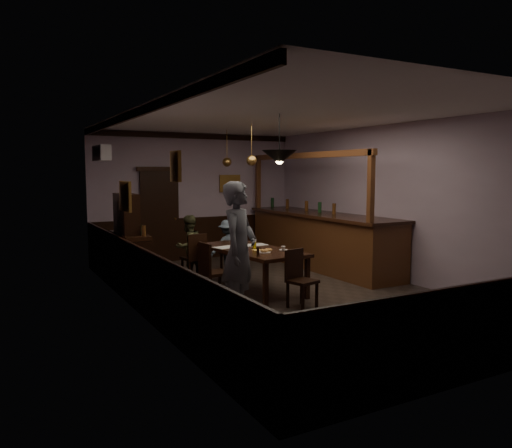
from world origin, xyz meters
TOP-DOWN VIEW (x-y plane):
  - room at (0.00, 0.00)m, footprint 5.01×8.01m
  - dining_table at (-0.35, 0.49)m, footprint 1.22×2.29m
  - chair_far_left at (-0.93, 1.71)m, footprint 0.43×0.43m
  - chair_far_right at (-0.02, 1.80)m, footprint 0.51×0.51m
  - chair_near at (-0.23, -0.83)m, footprint 0.47×0.47m
  - chair_side at (-1.25, 0.20)m, footprint 0.43×0.43m
  - person_standing at (-1.27, -0.86)m, footprint 0.85×0.82m
  - person_seated_left at (-0.95, 1.99)m, footprint 0.73×0.66m
  - person_seated_right at (-0.06, 2.08)m, footprint 0.75×0.47m
  - newspaper_left at (-0.70, 0.78)m, footprint 0.48×0.39m
  - newspaper_right at (-0.11, 0.80)m, footprint 0.42×0.30m
  - napkin at (-0.36, 0.26)m, footprint 0.16×0.16m
  - saucer at (0.02, 0.02)m, footprint 0.15×0.15m
  - coffee_cup at (-0.03, -0.05)m, footprint 0.09×0.09m
  - pastry_plate at (-0.38, -0.02)m, footprint 0.22×0.22m
  - pastry_ring_a at (-0.39, -0.04)m, footprint 0.13×0.13m
  - pastry_ring_b at (-0.29, -0.00)m, footprint 0.13×0.13m
  - soda_can at (-0.32, 0.43)m, footprint 0.07×0.07m
  - beer_glass at (-0.64, 0.47)m, footprint 0.06×0.06m
  - water_glass at (-0.28, 0.50)m, footprint 0.06×0.06m
  - pepper_mill at (-0.63, -0.26)m, footprint 0.04×0.04m
  - sideboard at (-2.21, 1.60)m, footprint 0.46×1.29m
  - bar_counter at (1.99, 1.65)m, footprint 1.03×4.45m
  - door_back at (-0.90, 3.95)m, footprint 0.90×0.06m
  - ac_unit at (-2.38, 2.90)m, footprint 0.20×0.85m
  - picture_left_small at (-2.46, -1.60)m, footprint 0.04×0.28m
  - picture_left_large at (-2.46, 0.80)m, footprint 0.04×0.62m
  - picture_back at (0.90, 3.96)m, footprint 0.55×0.04m
  - pendant_iron at (-0.27, -0.31)m, footprint 0.56×0.56m
  - pendant_brass_mid at (0.10, 1.33)m, footprint 0.20×0.20m
  - pendant_brass_far at (0.30, 2.85)m, footprint 0.20×0.20m

SIDE VIEW (x-z plane):
  - chair_near at x=-0.23m, z-range 0.04..0.94m
  - chair_far_left at x=-0.93m, z-range 0.04..0.95m
  - chair_side at x=-1.25m, z-range 0.05..0.99m
  - chair_far_right at x=-0.02m, z-range 0.05..1.01m
  - person_seated_right at x=-0.06m, z-range 0.00..1.11m
  - person_seated_left at x=-0.95m, z-range 0.00..1.24m
  - bar_counter at x=1.99m, z-range -0.62..1.87m
  - sideboard at x=-2.21m, z-range -0.17..1.54m
  - dining_table at x=-0.35m, z-range 0.31..1.06m
  - napkin at x=-0.36m, z-range 0.75..0.75m
  - newspaper_left at x=-0.70m, z-range 0.75..0.76m
  - newspaper_right at x=-0.11m, z-range 0.75..0.76m
  - saucer at x=0.02m, z-range 0.75..0.76m
  - pastry_plate at x=-0.38m, z-range 0.75..0.76m
  - pastry_ring_a at x=-0.39m, z-range 0.77..0.81m
  - pastry_ring_b at x=-0.29m, z-range 0.77..0.81m
  - coffee_cup at x=-0.03m, z-range 0.76..0.84m
  - soda_can at x=-0.32m, z-range 0.75..0.87m
  - pepper_mill at x=-0.63m, z-range 0.75..0.89m
  - water_glass at x=-0.28m, z-range 0.75..0.90m
  - beer_glass at x=-0.64m, z-range 0.75..0.95m
  - person_standing at x=-1.27m, z-range 0.00..1.95m
  - door_back at x=-0.90m, z-range 0.00..2.10m
  - room at x=0.00m, z-range -0.01..3.01m
  - picture_left_large at x=-2.46m, z-range 1.46..1.94m
  - picture_back at x=0.90m, z-range 1.59..2.01m
  - picture_left_small at x=-2.46m, z-range 1.97..2.33m
  - pendant_brass_mid at x=0.10m, z-range 1.89..2.70m
  - pendant_brass_far at x=0.30m, z-range 1.89..2.70m
  - pendant_iron at x=-0.27m, z-range 1.92..2.71m
  - ac_unit at x=-2.38m, z-range 2.30..2.60m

